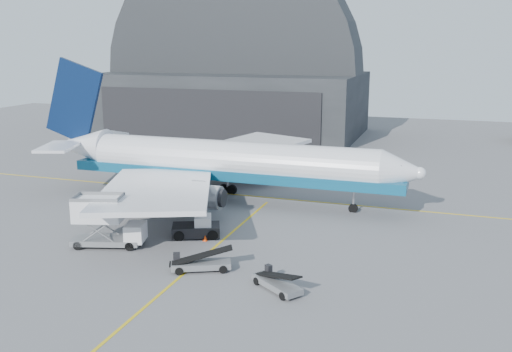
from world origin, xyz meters
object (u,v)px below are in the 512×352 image
(airliner, at_px, (217,161))
(catering_truck, at_px, (105,222))
(pushback_tug, at_px, (197,228))
(belt_loader_a, at_px, (200,263))
(belt_loader_b, at_px, (277,283))

(airliner, xyz_separation_m, catering_truck, (-3.53, -17.62, -2.29))
(airliner, distance_m, pushback_tug, 13.43)
(catering_truck, xyz_separation_m, pushback_tug, (6.61, 5.10, -1.47))
(belt_loader_a, bearing_deg, airliner, 83.70)
(airliner, distance_m, belt_loader_b, 25.82)
(pushback_tug, bearing_deg, belt_loader_a, -87.06)
(airliner, xyz_separation_m, pushback_tug, (3.08, -12.52, -3.76))
(airliner, height_order, catering_truck, airliner)
(belt_loader_a, distance_m, belt_loader_b, 7.03)
(pushback_tug, bearing_deg, catering_truck, -165.30)
(airliner, height_order, belt_loader_a, airliner)
(pushback_tug, height_order, belt_loader_b, pushback_tug)
(airliner, relative_size, belt_loader_b, 10.43)
(pushback_tug, distance_m, belt_loader_a, 8.37)
(belt_loader_b, bearing_deg, pushback_tug, 175.20)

